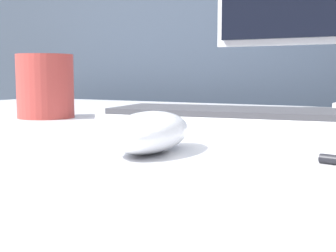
{
  "coord_description": "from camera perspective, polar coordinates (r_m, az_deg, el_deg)",
  "views": [
    {
      "loc": [
        0.19,
        -0.56,
        0.81
      ],
      "look_at": [
        -0.02,
        -0.16,
        0.76
      ],
      "focal_mm": 50.0,
      "sensor_mm": 36.0,
      "label": 1
    }
  ],
  "objects": [
    {
      "name": "keyboard",
      "position": [
        0.66,
        9.23,
        1.0
      ],
      "size": [
        0.4,
        0.18,
        0.02
      ],
      "rotation": [
        0.0,
        0.0,
        0.11
      ],
      "color": "silver",
      "rests_on": "desk"
    },
    {
      "name": "computer_mouse_near",
      "position": [
        0.43,
        -2.2,
        -0.72
      ],
      "size": [
        0.07,
        0.12,
        0.04
      ],
      "rotation": [
        0.0,
        0.0,
        0.08
      ],
      "color": "white",
      "rests_on": "desk"
    },
    {
      "name": "partition_panel",
      "position": [
        1.23,
        18.2,
        -0.45
      ],
      "size": [
        5.0,
        0.03,
        1.34
      ],
      "color": "#333D4C",
      "rests_on": "ground_plane"
    },
    {
      "name": "mug",
      "position": [
        0.8,
        -14.72,
        4.71
      ],
      "size": [
        0.09,
        0.09,
        0.1
      ],
      "color": "#A33833",
      "rests_on": "desk"
    }
  ]
}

